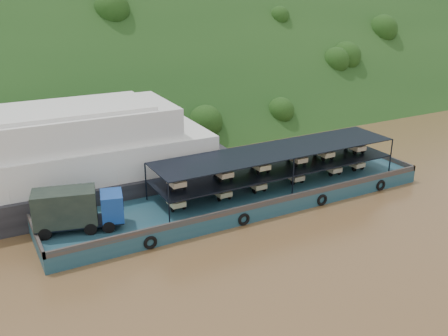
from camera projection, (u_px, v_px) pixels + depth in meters
name	position (u px, v px, depth m)	size (l,w,h in m)	color
ground	(261.00, 209.00, 43.32)	(160.00, 160.00, 0.00)	brown
hillside	(128.00, 117.00, 72.93)	(140.00, 28.00, 28.00)	#133312
cargo_barge	(233.00, 195.00, 43.35)	(35.08, 7.18, 4.54)	#163F4E
passenger_ferry	(3.00, 170.00, 41.82)	(42.52, 11.61, 8.56)	black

